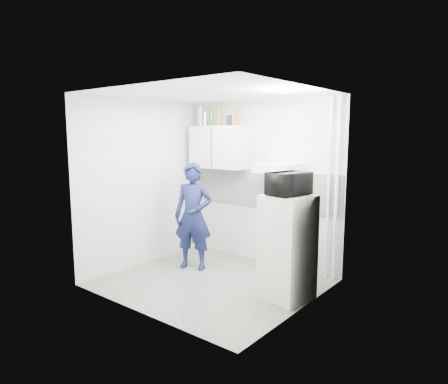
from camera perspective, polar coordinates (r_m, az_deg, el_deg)
The scene contains 23 objects.
floor at distance 5.76m, azimuth -1.85°, elevation -12.74°, with size 2.80×2.80×0.00m, color #5D5E55.
ceiling at distance 5.41m, azimuth -1.98°, elevation 13.93°, with size 2.80×2.80×0.00m, color white.
wall_back at distance 6.43m, azimuth 5.34°, elevation 1.39°, with size 2.80×2.80×0.00m, color silver.
wall_left at distance 6.43m, azimuth -11.45°, elevation 1.26°, with size 2.60×2.60×0.00m, color silver.
wall_right at distance 4.66m, azimuth 11.30°, elevation -1.37°, with size 2.60×2.60×0.00m, color silver.
person at distance 6.14m, azimuth -4.43°, elevation -3.46°, with size 0.60×0.39×1.64m, color #12173E.
stove at distance 6.13m, azimuth 8.05°, elevation -7.79°, with size 0.47×0.47×0.76m, color silver.
fridge at distance 5.10m, azimuth 9.03°, elevation -7.84°, with size 0.55×0.55×1.32m, color silver.
stove_top at distance 6.04m, azimuth 8.13°, elevation -4.20°, with size 0.45×0.45×0.03m, color black.
saucepan at distance 6.03m, azimuth 8.22°, elevation -3.66°, with size 0.15×0.15×0.09m, color silver.
microwave at distance 4.93m, azimuth 9.24°, elevation 1.16°, with size 0.35×0.51×0.28m, color black.
bottle_a at distance 6.95m, azimuth -3.40°, elevation 10.76°, with size 0.08×0.08×0.34m, color #B2B7BC.
bottle_b at distance 6.88m, azimuth -2.75°, elevation 10.36°, with size 0.06×0.06×0.23m, color silver.
bottle_c at distance 6.79m, azimuth -1.83°, elevation 10.44°, with size 0.06×0.06×0.25m, color #144C1E.
bottle_d at distance 6.68m, azimuth -0.72°, elevation 10.88°, with size 0.08×0.08×0.34m, color brown.
canister_b at distance 6.54m, azimuth 0.76°, elevation 10.17°, with size 0.09×0.09×0.17m, color black.
bottle_e at distance 6.45m, azimuth 1.85°, elevation 10.63°, with size 0.07×0.07×0.26m, color brown.
upper_cabinet at distance 6.69m, azimuth -0.83°, elevation 6.42°, with size 1.00×0.35×0.70m, color silver.
range_hood at distance 5.95m, azimuth 7.68°, elevation 3.41°, with size 0.60×0.50×0.14m, color silver.
backsplash at distance 6.43m, azimuth 5.26°, elevation 0.49°, with size 2.74×0.03×0.60m, color white.
pipe_a at distance 5.75m, azimuth 15.79°, elevation 0.30°, with size 0.05×0.05×2.60m, color silver.
pipe_b at distance 5.80m, azimuth 14.70°, elevation 0.40°, with size 0.04×0.04×2.60m, color silver.
ceiling_spot_fixture at distance 4.99m, azimuth 8.61°, elevation 13.97°, with size 0.10×0.10×0.02m, color white.
Camera 1 is at (3.50, -4.09, 2.07)m, focal length 32.00 mm.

